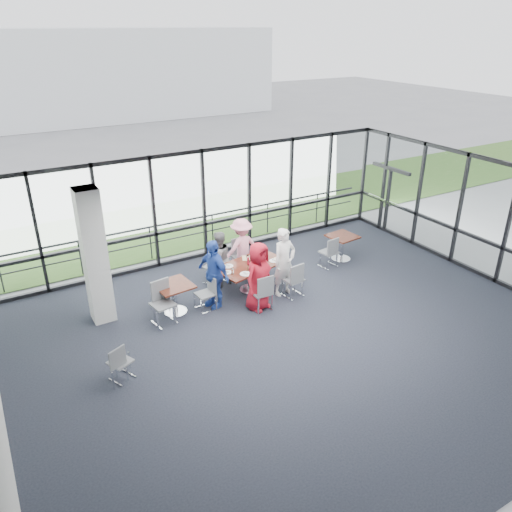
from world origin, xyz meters
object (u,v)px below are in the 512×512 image
diner_near_left (258,276)px  chair_spare_lb (163,304)px  chair_spare_la (120,362)px  chair_spare_r (329,252)px  chair_main_nr (293,279)px  diner_far_right (242,247)px  side_table_right (342,240)px  chair_main_fl (214,267)px  diner_near_right (284,262)px  structural_column (95,257)px  chair_main_end (205,294)px  chair_main_nl (261,292)px  main_table (250,269)px  chair_main_fr (242,257)px  diner_far_left (219,259)px  side_table_left (174,289)px  diner_end (213,274)px

diner_near_left → chair_spare_lb: (-2.24, 0.51, -0.36)m
chair_spare_la → chair_spare_r: bearing=-8.2°
chair_main_nr → diner_far_right: bearing=100.8°
diner_far_right → chair_spare_la: 5.03m
side_table_right → chair_main_fl: (-3.85, 0.56, -0.14)m
chair_main_fl → chair_spare_lb: bearing=4.9°
diner_near_right → chair_spare_r: (1.96, 0.67, -0.44)m
structural_column → diner_near_right: 4.52m
diner_near_left → chair_spare_r: size_ratio=1.91×
chair_main_nr → chair_main_end: 2.26m
chair_spare_lb → chair_main_nl: bearing=155.8°
diner_far_right → chair_main_nl: 1.95m
main_table → chair_main_end: (-1.42, -0.29, -0.20)m
chair_main_nr → chair_spare_la: (-4.73, -1.05, -0.06)m
structural_column → chair_main_nr: bearing=-16.9°
main_table → chair_main_fr: 1.08m
diner_far_left → chair_main_end: 1.33m
chair_main_fl → chair_main_fr: chair_main_fl is taller
chair_main_fr → chair_spare_la: chair_main_fr is taller
side_table_left → chair_spare_r: size_ratio=1.00×
chair_main_fl → chair_main_end: (-0.80, -1.13, -0.06)m
chair_main_end → chair_spare_r: chair_spare_r is taller
diner_end → diner_near_right: bearing=63.1°
side_table_right → chair_spare_la: size_ratio=1.04×
diner_end → chair_spare_la: (-2.80, -1.62, -0.47)m
chair_main_nr → chair_spare_lb: size_ratio=0.93×
side_table_left → diner_near_right: 2.82m
diner_far_left → chair_spare_lb: (-1.95, -1.04, -0.25)m
side_table_right → diner_near_left: bearing=-161.8°
main_table → side_table_right: size_ratio=2.36×
diner_far_left → diner_far_right: size_ratio=0.92×
chair_main_fr → side_table_left: bearing=21.8°
side_table_right → chair_spare_r: chair_spare_r is taller
diner_near_left → chair_spare_lb: 2.32m
chair_spare_la → chair_main_nr: bearing=-12.1°
diner_near_left → diner_far_left: size_ratio=1.14×
side_table_right → chair_spare_r: (-0.63, -0.19, -0.17)m
chair_main_fr → chair_spare_la: (-4.26, -2.87, -0.06)m
main_table → chair_main_end: size_ratio=2.38×
chair_spare_lb → chair_main_fr: bearing=-163.2°
side_table_right → diner_near_right: diner_near_right is taller
diner_far_right → diner_end: diner_end is taller
main_table → chair_main_nr: (0.79, -0.80, -0.15)m
structural_column → chair_spare_la: size_ratio=3.94×
diner_near_left → chair_main_end: size_ratio=2.06×
structural_column → side_table_left: size_ratio=3.55×
chair_spare_la → chair_spare_r: 6.83m
chair_main_nr → chair_main_fr: bearing=97.7°
main_table → chair_main_fl: 1.05m
side_table_left → diner_far_left: bearing=25.0°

